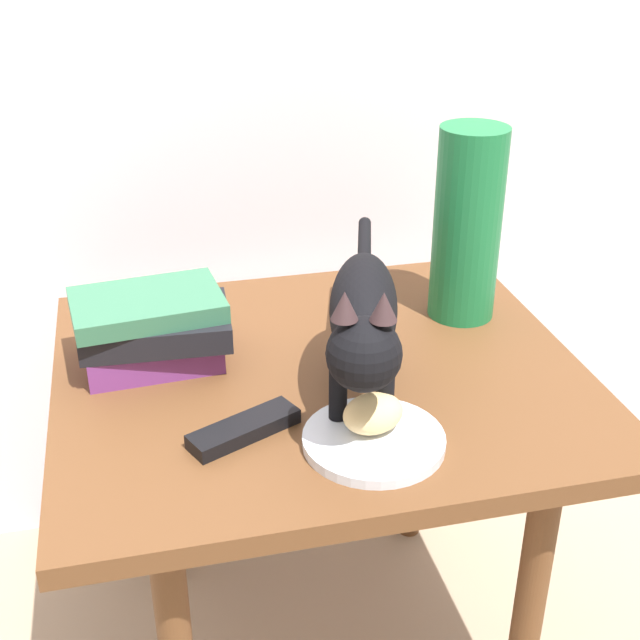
{
  "coord_description": "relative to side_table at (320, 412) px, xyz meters",
  "views": [
    {
      "loc": [
        -0.25,
        -1.04,
        1.21
      ],
      "look_at": [
        0.0,
        0.0,
        0.65
      ],
      "focal_mm": 47.58,
      "sensor_mm": 36.0,
      "label": 1
    }
  ],
  "objects": [
    {
      "name": "tv_remote",
      "position": [
        -0.13,
        -0.14,
        0.09
      ],
      "size": [
        0.15,
        0.1,
        0.02
      ],
      "primitive_type": "cube",
      "rotation": [
        0.0,
        0.0,
        0.43
      ],
      "color": "black",
      "rests_on": "side_table"
    },
    {
      "name": "bread_roll",
      "position": [
        0.02,
        -0.19,
        0.12
      ],
      "size": [
        0.09,
        0.08,
        0.05
      ],
      "primitive_type": "ellipsoid",
      "rotation": [
        0.0,
        0.0,
        0.22
      ],
      "color": "#E0BC7A",
      "rests_on": "plate"
    },
    {
      "name": "cat",
      "position": [
        0.03,
        -0.1,
        0.21
      ],
      "size": [
        0.18,
        0.46,
        0.23
      ],
      "color": "black",
      "rests_on": "side_table"
    },
    {
      "name": "plate",
      "position": [
        0.02,
        -0.2,
        0.08
      ],
      "size": [
        0.18,
        0.18,
        0.01
      ],
      "primitive_type": "cylinder",
      "color": "silver",
      "rests_on": "side_table"
    },
    {
      "name": "book_stack",
      "position": [
        -0.23,
        0.07,
        0.13
      ],
      "size": [
        0.23,
        0.17,
        0.11
      ],
      "color": "#72337A",
      "rests_on": "side_table"
    },
    {
      "name": "side_table",
      "position": [
        0.0,
        0.0,
        0.0
      ],
      "size": [
        0.76,
        0.66,
        0.57
      ],
      "color": "brown",
      "rests_on": "ground"
    },
    {
      "name": "green_vase",
      "position": [
        0.27,
        0.12,
        0.23
      ],
      "size": [
        0.11,
        0.11,
        0.31
      ],
      "primitive_type": "cylinder",
      "color": "#196B38",
      "rests_on": "side_table"
    }
  ]
}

